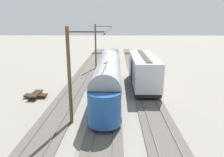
{
  "coord_description": "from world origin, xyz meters",
  "views": [
    {
      "loc": [
        -0.93,
        25.15,
        8.04
      ],
      "look_at": [
        -0.4,
        1.7,
        1.85
      ],
      "focal_mm": 34.36,
      "sensor_mm": 36.0,
      "label": 1
    }
  ],
  "objects_px": {
    "catenary_pole_mid_near": "(70,75)",
    "spare_tie_stack": "(36,95)",
    "boxcar_adjacent": "(143,70)",
    "catenary_pole_foreground": "(96,46)",
    "vintage_streetcar": "(108,77)"
  },
  "relations": [
    {
      "from": "catenary_pole_mid_near",
      "to": "spare_tie_stack",
      "type": "bearing_deg",
      "value": -48.37
    },
    {
      "from": "boxcar_adjacent",
      "to": "catenary_pole_foreground",
      "type": "bearing_deg",
      "value": -56.39
    },
    {
      "from": "catenary_pole_mid_near",
      "to": "boxcar_adjacent",
      "type": "bearing_deg",
      "value": -123.14
    },
    {
      "from": "vintage_streetcar",
      "to": "catenary_pole_mid_near",
      "type": "bearing_deg",
      "value": 67.35
    },
    {
      "from": "boxcar_adjacent",
      "to": "spare_tie_stack",
      "type": "bearing_deg",
      "value": 21.29
    },
    {
      "from": "spare_tie_stack",
      "to": "vintage_streetcar",
      "type": "bearing_deg",
      "value": -176.18
    },
    {
      "from": "vintage_streetcar",
      "to": "spare_tie_stack",
      "type": "xyz_separation_m",
      "value": [
        7.96,
        0.53,
        -1.99
      ]
    },
    {
      "from": "vintage_streetcar",
      "to": "spare_tie_stack",
      "type": "distance_m",
      "value": 8.22
    },
    {
      "from": "vintage_streetcar",
      "to": "spare_tie_stack",
      "type": "bearing_deg",
      "value": 3.82
    },
    {
      "from": "vintage_streetcar",
      "to": "catenary_pole_foreground",
      "type": "xyz_separation_m",
      "value": [
        2.69,
        -14.75,
        1.78
      ]
    },
    {
      "from": "boxcar_adjacent",
      "to": "catenary_pole_foreground",
      "type": "xyz_separation_m",
      "value": [
        6.98,
        -10.51,
        1.88
      ]
    },
    {
      "from": "vintage_streetcar",
      "to": "catenary_pole_mid_near",
      "type": "xyz_separation_m",
      "value": [
        2.69,
        6.45,
        1.78
      ]
    },
    {
      "from": "boxcar_adjacent",
      "to": "catenary_pole_foreground",
      "type": "distance_m",
      "value": 12.76
    },
    {
      "from": "catenary_pole_foreground",
      "to": "catenary_pole_mid_near",
      "type": "relative_size",
      "value": 1.0
    },
    {
      "from": "catenary_pole_foreground",
      "to": "catenary_pole_mid_near",
      "type": "height_order",
      "value": "same"
    }
  ]
}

